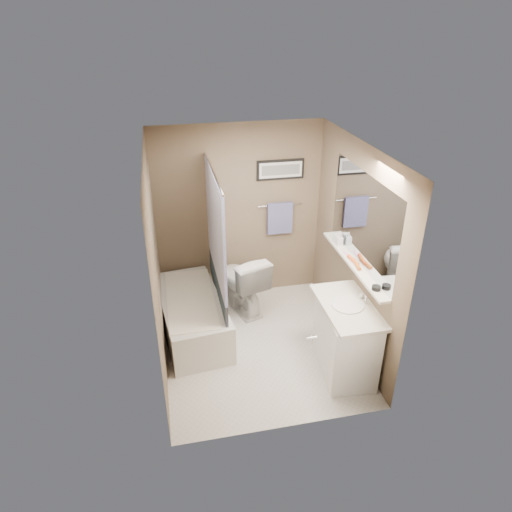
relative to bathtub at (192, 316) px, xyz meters
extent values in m
plane|color=silver|center=(0.75, -0.43, -0.25)|extent=(2.50, 2.50, 0.00)
cube|color=white|center=(0.75, -0.43, 2.13)|extent=(2.20, 2.50, 0.04)
cube|color=brown|center=(0.75, 0.80, 0.95)|extent=(2.20, 0.04, 2.40)
cube|color=brown|center=(0.75, -1.66, 0.95)|extent=(2.20, 0.04, 2.40)
cube|color=brown|center=(-0.33, -0.43, 0.95)|extent=(0.04, 2.50, 2.40)
cube|color=brown|center=(1.83, -0.43, 0.95)|extent=(0.04, 2.50, 2.40)
cube|color=tan|center=(-0.34, 0.07, 0.75)|extent=(0.02, 1.55, 2.00)
cylinder|color=silver|center=(0.35, 0.07, 1.80)|extent=(0.02, 1.55, 0.02)
cube|color=white|center=(0.35, 0.07, 1.15)|extent=(0.03, 1.45, 1.28)
cube|color=#283D4C|center=(0.35, 0.07, 0.33)|extent=(0.03, 1.45, 0.36)
cube|color=silver|center=(1.84, -0.58, 1.37)|extent=(0.02, 1.60, 1.00)
cube|color=silver|center=(1.79, -0.58, 0.85)|extent=(0.12, 1.60, 0.03)
cylinder|color=silver|center=(1.30, 0.79, 1.05)|extent=(0.60, 0.02, 0.02)
cube|color=#888BC6|center=(1.30, 0.77, 0.87)|extent=(0.34, 0.05, 0.44)
cube|color=black|center=(1.30, 0.80, 1.53)|extent=(0.62, 0.02, 0.26)
cube|color=white|center=(1.30, 0.79, 1.53)|extent=(0.56, 0.00, 0.20)
cube|color=#595959|center=(1.30, 0.79, 1.53)|extent=(0.50, 0.00, 0.13)
cube|color=silver|center=(1.30, -1.67, 0.75)|extent=(0.80, 0.02, 2.00)
cylinder|color=silver|center=(0.97, -1.62, 0.75)|extent=(0.10, 0.02, 0.02)
cube|color=silver|center=(0.00, 0.00, 0.00)|extent=(0.87, 1.57, 0.50)
cube|color=white|center=(0.00, 0.00, 0.25)|extent=(0.56, 1.36, 0.02)
imported|color=white|center=(0.70, 0.40, 0.17)|extent=(0.70, 0.93, 0.84)
cube|color=white|center=(1.60, -0.99, 0.15)|extent=(0.59, 0.95, 0.80)
cube|color=beige|center=(1.59, -0.99, 0.57)|extent=(0.54, 0.96, 0.04)
cylinder|color=silver|center=(1.58, -0.99, 0.60)|extent=(0.34, 0.34, 0.01)
cylinder|color=silver|center=(1.78, -0.99, 0.64)|extent=(0.02, 0.02, 0.10)
sphere|color=white|center=(1.78, -0.89, 0.62)|extent=(0.05, 0.05, 0.05)
cylinder|color=black|center=(1.79, -1.16, 0.89)|extent=(0.09, 0.09, 0.04)
cylinder|color=#C1591B|center=(1.79, -0.67, 0.89)|extent=(0.06, 0.22, 0.04)
cylinder|color=#E75320|center=(1.79, -0.57, 0.89)|extent=(0.06, 0.22, 0.04)
cube|color=pink|center=(1.79, -0.40, 0.87)|extent=(0.04, 0.16, 0.01)
cylinder|color=silver|center=(1.79, -0.05, 0.92)|extent=(0.08, 0.08, 0.10)
imported|color=#999999|center=(1.79, -0.15, 0.94)|extent=(0.07, 0.08, 0.15)
camera|label=1|loc=(-0.18, -4.67, 3.29)|focal=32.00mm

